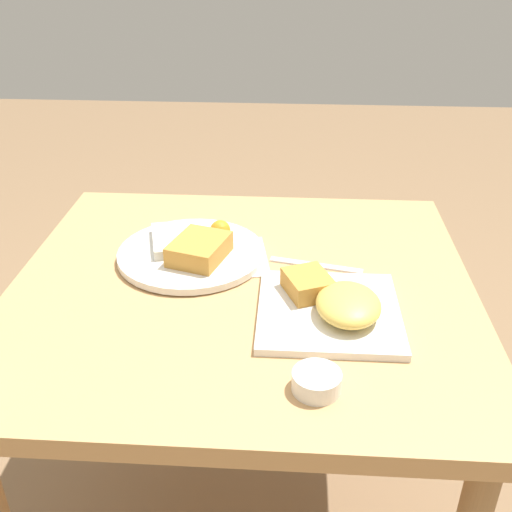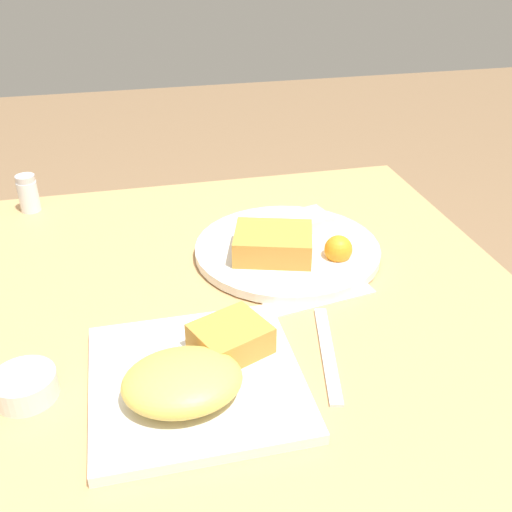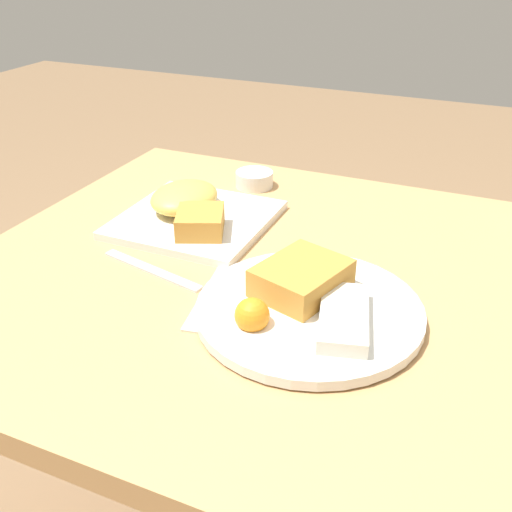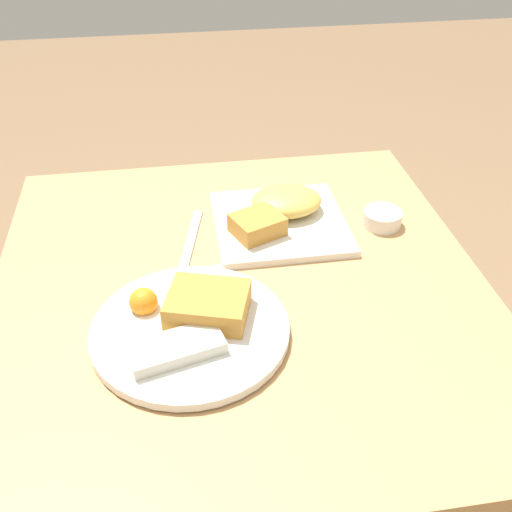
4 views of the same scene
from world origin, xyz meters
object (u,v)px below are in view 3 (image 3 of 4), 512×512
Objects in this scene: plate_oval_far at (308,303)px; butter_knife at (152,270)px; plate_square_near at (192,211)px; sauce_ramekin at (254,179)px.

plate_oval_far reaches higher than butter_knife.
butter_knife is at bearing 8.29° from plate_square_near.
plate_square_near is 3.37× the size of sauce_ramekin.
plate_square_near is 1.32× the size of butter_knife.
sauce_ramekin is 0.39× the size of butter_knife.
sauce_ramekin is (-0.38, -0.24, -0.00)m from plate_oval_far.
butter_knife is (0.36, -0.01, -0.01)m from sauce_ramekin.
butter_knife is at bearing -93.69° from plate_oval_far.
plate_square_near reaches higher than butter_knife.
plate_oval_far is 1.60× the size of butter_knife.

